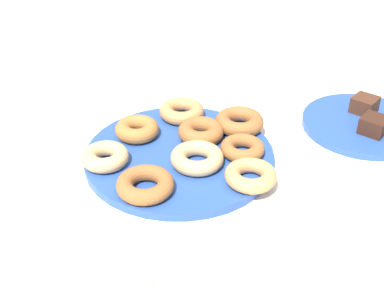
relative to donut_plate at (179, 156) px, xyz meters
name	(u,v)px	position (x,y,z in m)	size (l,w,h in m)	color
ground_plane	(179,159)	(0.00, 0.00, -0.01)	(2.40, 2.40, 0.00)	white
donut_plate	(179,156)	(0.00, 0.00, 0.00)	(0.34, 0.34, 0.02)	#284C9E
donut_0	(105,157)	(0.11, -0.08, 0.02)	(0.08, 0.08, 0.03)	tan
donut_1	(201,131)	(-0.06, 0.00, 0.02)	(0.09, 0.09, 0.03)	#995B2D
donut_2	(182,111)	(-0.10, -0.08, 0.02)	(0.09, 0.09, 0.03)	#C6844C
donut_3	(242,148)	(-0.07, 0.09, 0.02)	(0.08, 0.08, 0.02)	#995B2D
donut_4	(137,129)	(0.01, -0.10, 0.02)	(0.08, 0.08, 0.03)	#AD6B33
donut_5	(197,158)	(0.01, 0.05, 0.02)	(0.09, 0.09, 0.03)	tan
donut_6	(239,122)	(-0.14, 0.03, 0.02)	(0.09, 0.09, 0.03)	#995B2D
donut_7	(145,185)	(0.12, 0.03, 0.02)	(0.09, 0.09, 0.03)	#995B2D
donut_8	(251,175)	(-0.01, 0.15, 0.02)	(0.09, 0.09, 0.03)	tan
cake_plate	(363,124)	(-0.32, 0.21, 0.00)	(0.24, 0.24, 0.01)	#284C9E
brownie_near	(365,105)	(-0.36, 0.19, 0.02)	(0.05, 0.05, 0.03)	#472819
brownie_far	(374,125)	(-0.29, 0.24, 0.02)	(0.05, 0.05, 0.03)	#381E14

